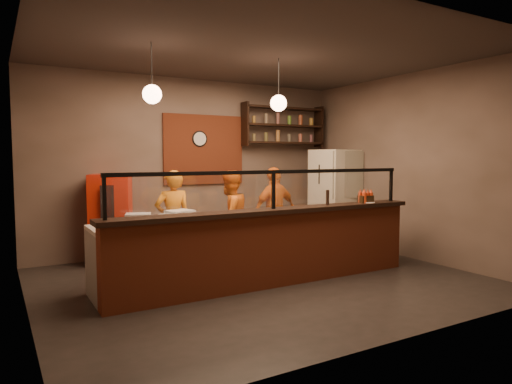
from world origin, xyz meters
TOP-DOWN VIEW (x-y plane):
  - floor at (0.00, 0.00)m, footprint 6.00×6.00m
  - ceiling at (0.00, 0.00)m, footprint 6.00×6.00m
  - wall_back at (0.00, 2.50)m, footprint 6.00×0.00m
  - wall_left at (-3.00, 0.00)m, footprint 0.00×5.00m
  - wall_right at (3.00, 0.00)m, footprint 0.00×5.00m
  - wall_front at (0.00, -2.50)m, footprint 6.00×0.00m
  - brick_patch at (0.20, 2.47)m, footprint 1.60×0.04m
  - service_counter at (0.00, -0.30)m, footprint 4.60×0.25m
  - counter_ledge at (0.00, -0.30)m, footprint 4.70×0.37m
  - worktop_cabinet at (0.00, 0.20)m, footprint 4.60×0.75m
  - worktop at (0.00, 0.20)m, footprint 4.60×0.75m
  - sneeze_guard at (0.00, -0.30)m, footprint 4.50×0.05m
  - wall_shelving at (1.90, 2.32)m, footprint 1.84×0.28m
  - wall_clock at (0.10, 2.46)m, footprint 0.30×0.04m
  - pendant_left at (-1.50, 0.20)m, footprint 0.24×0.24m
  - pendant_right at (0.40, 0.20)m, footprint 0.24×0.24m
  - cook_left at (-0.89, 1.21)m, footprint 0.58×0.39m
  - cook_mid at (0.09, 1.20)m, footprint 0.89×0.79m
  - cook_right at (1.10, 1.39)m, footprint 0.97×0.50m
  - fridge at (2.60, 1.52)m, footprint 0.88×0.83m
  - red_cooler at (-1.62, 2.15)m, footprint 0.80×0.77m
  - pizza_dough at (0.81, 0.29)m, footprint 0.62×0.62m
  - prep_tub_a at (-1.72, 0.17)m, footprint 0.37×0.33m
  - prep_tub_b at (-1.17, 0.16)m, footprint 0.39×0.34m
  - prep_tub_c at (-1.37, -0.02)m, footprint 0.32×0.28m
  - rolling_pin at (-0.59, 0.24)m, footprint 0.36×0.09m
  - condiment_caddy at (1.68, -0.30)m, footprint 0.22×0.18m
  - pepper_mill at (0.96, -0.27)m, footprint 0.06×0.06m
  - small_plate at (1.70, -0.36)m, footprint 0.22×0.22m

SIDE VIEW (x-z plane):
  - floor at x=0.00m, z-range 0.00..0.00m
  - worktop_cabinet at x=0.00m, z-range 0.00..0.85m
  - service_counter at x=0.00m, z-range 0.00..1.00m
  - red_cooler at x=-1.62m, z-range 0.00..1.48m
  - cook_mid at x=0.09m, z-range 0.00..1.54m
  - cook_left at x=-0.89m, z-range 0.00..1.56m
  - cook_right at x=1.10m, z-range 0.00..1.58m
  - worktop at x=0.00m, z-range 0.85..0.90m
  - pizza_dough at x=0.81m, z-range 0.90..0.91m
  - rolling_pin at x=-0.59m, z-range 0.90..0.96m
  - fridge at x=2.60m, z-range 0.00..1.90m
  - prep_tub_c at x=-1.37m, z-range 0.90..1.04m
  - prep_tub_a at x=-1.72m, z-range 0.90..1.05m
  - prep_tub_b at x=-1.17m, z-range 0.90..1.06m
  - counter_ledge at x=0.00m, z-range 1.00..1.06m
  - small_plate at x=1.70m, z-range 1.06..1.07m
  - condiment_caddy at x=1.68m, z-range 1.06..1.17m
  - pepper_mill at x=0.96m, z-range 1.06..1.28m
  - sneeze_guard at x=0.00m, z-range 1.11..1.63m
  - wall_back at x=0.00m, z-range -1.40..4.60m
  - wall_left at x=-3.00m, z-range -0.90..4.10m
  - wall_right at x=3.00m, z-range -0.90..4.10m
  - wall_front at x=0.00m, z-range -1.40..4.60m
  - brick_patch at x=0.20m, z-range 1.25..2.55m
  - wall_clock at x=0.10m, z-range 1.95..2.25m
  - wall_shelving at x=1.90m, z-range 1.98..2.83m
  - pendant_left at x=-1.50m, z-range 2.17..2.94m
  - pendant_right at x=0.40m, z-range 2.17..2.94m
  - ceiling at x=0.00m, z-range 3.20..3.20m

